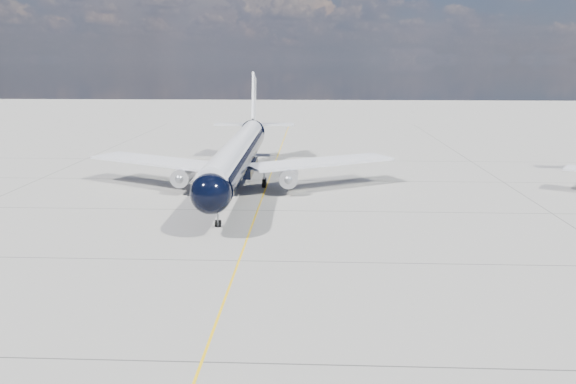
% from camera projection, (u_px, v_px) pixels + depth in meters
% --- Properties ---
extents(ground, '(320.00, 320.00, 0.00)m').
position_uv_depth(ground, '(262.00, 199.00, 62.94)').
color(ground, gray).
rests_on(ground, ground).
extents(taxiway_centerline, '(0.16, 160.00, 0.01)m').
position_uv_depth(taxiway_centerline, '(258.00, 210.00, 58.08)').
color(taxiway_centerline, '#EFB60C').
rests_on(taxiway_centerline, ground).
extents(main_airliner, '(38.32, 46.54, 13.47)m').
position_uv_depth(main_airliner, '(239.00, 153.00, 67.91)').
color(main_airliner, black).
rests_on(main_airliner, ground).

